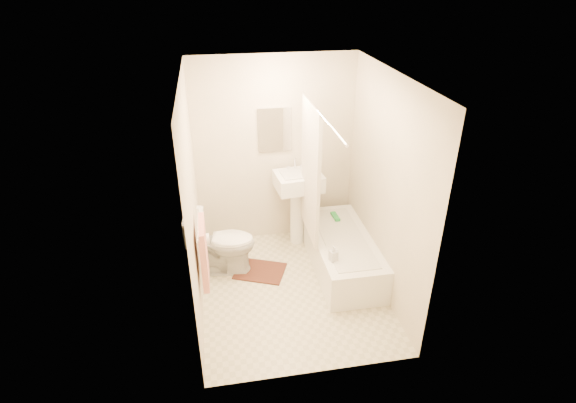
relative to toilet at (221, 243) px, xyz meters
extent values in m
plane|color=beige|center=(0.75, -0.51, -0.39)|extent=(2.40, 2.40, 0.00)
plane|color=white|center=(0.75, -0.51, 2.01)|extent=(2.40, 2.40, 0.00)
cube|color=beige|center=(0.75, 0.69, 0.81)|extent=(2.00, 0.02, 2.40)
cube|color=beige|center=(-0.25, -0.51, 0.81)|extent=(0.02, 2.40, 2.40)
cube|color=beige|center=(1.75, -0.51, 0.81)|extent=(0.02, 2.40, 2.40)
cube|color=white|center=(0.75, 0.67, 1.11)|extent=(0.40, 0.03, 0.55)
cylinder|color=silver|center=(1.05, -0.41, 1.61)|extent=(0.03, 1.70, 0.03)
cube|color=silver|center=(1.05, -0.01, 0.83)|extent=(0.04, 0.80, 1.55)
cylinder|color=silver|center=(-0.21, -0.76, 0.71)|extent=(0.02, 0.60, 0.02)
cube|color=#CC7266|center=(-0.18, -0.76, 0.39)|extent=(0.06, 0.45, 0.66)
cylinder|color=white|center=(-0.18, -0.39, 0.31)|extent=(0.11, 0.12, 0.12)
imported|color=white|center=(0.00, 0.00, 0.00)|extent=(0.85, 0.56, 0.78)
cube|color=#4D3022|center=(0.43, -0.12, -0.38)|extent=(0.69, 0.61, 0.02)
imported|color=silver|center=(1.18, -0.63, 0.13)|extent=(0.10, 0.10, 0.18)
cube|color=green|center=(1.45, 0.25, 0.06)|extent=(0.08, 0.21, 0.04)
camera|label=1|loc=(0.00, -4.49, 2.90)|focal=28.00mm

